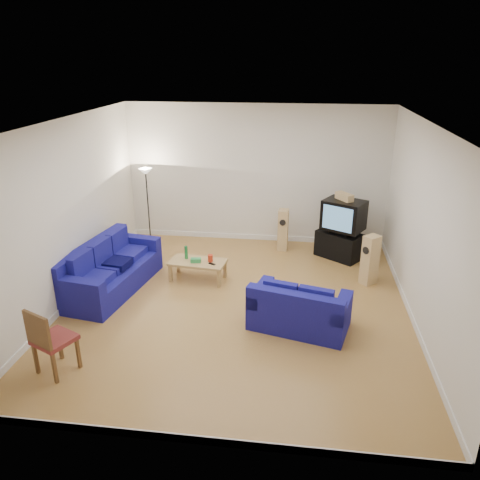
# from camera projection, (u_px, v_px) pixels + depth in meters

# --- Properties ---
(room) EXTENTS (6.01, 6.51, 3.21)m
(room) POSITION_uv_depth(u_px,v_px,m) (237.00, 224.00, 7.81)
(room) COLOR brown
(room) RESTS_ON ground
(sofa_three_seat) EXTENTS (1.36, 2.45, 0.90)m
(sofa_three_seat) POSITION_uv_depth(u_px,v_px,m) (108.00, 273.00, 8.86)
(sofa_three_seat) COLOR #100E55
(sofa_three_seat) RESTS_ON ground
(sofa_loveseat) EXTENTS (1.73, 1.23, 0.78)m
(sofa_loveseat) POSITION_uv_depth(u_px,v_px,m) (299.00, 312.00, 7.57)
(sofa_loveseat) COLOR #100E55
(sofa_loveseat) RESTS_ON ground
(coffee_table) EXTENTS (1.15, 0.67, 0.40)m
(coffee_table) POSITION_uv_depth(u_px,v_px,m) (198.00, 264.00, 9.21)
(coffee_table) COLOR tan
(coffee_table) RESTS_ON ground
(bottle) EXTENTS (0.07, 0.07, 0.27)m
(bottle) POSITION_uv_depth(u_px,v_px,m) (186.00, 252.00, 9.26)
(bottle) COLOR #197233
(bottle) RESTS_ON coffee_table
(tissue_box) EXTENTS (0.21, 0.14, 0.08)m
(tissue_box) POSITION_uv_depth(u_px,v_px,m) (196.00, 260.00, 9.13)
(tissue_box) COLOR green
(tissue_box) RESTS_ON coffee_table
(red_canister) EXTENTS (0.12, 0.12, 0.14)m
(red_canister) POSITION_uv_depth(u_px,v_px,m) (210.00, 258.00, 9.16)
(red_canister) COLOR red
(red_canister) RESTS_ON coffee_table
(remote) EXTENTS (0.15, 0.11, 0.02)m
(remote) POSITION_uv_depth(u_px,v_px,m) (212.00, 264.00, 9.06)
(remote) COLOR black
(remote) RESTS_ON coffee_table
(tv_stand) EXTENTS (1.08, 0.99, 0.58)m
(tv_stand) POSITION_uv_depth(u_px,v_px,m) (339.00, 245.00, 10.26)
(tv_stand) COLOR black
(tv_stand) RESTS_ON ground
(av_receiver) EXTENTS (0.56, 0.55, 0.10)m
(av_receiver) POSITION_uv_depth(u_px,v_px,m) (343.00, 231.00, 10.09)
(av_receiver) COLOR black
(av_receiver) RESTS_ON tv_stand
(television) EXTENTS (1.01, 0.93, 0.64)m
(television) POSITION_uv_depth(u_px,v_px,m) (344.00, 215.00, 9.95)
(television) COLOR black
(television) RESTS_ON av_receiver
(centre_speaker) EXTENTS (0.38, 0.44, 0.15)m
(centre_speaker) POSITION_uv_depth(u_px,v_px,m) (344.00, 197.00, 9.85)
(centre_speaker) COLOR tan
(centre_speaker) RESTS_ON television
(speaker_left) EXTENTS (0.24, 0.31, 0.95)m
(speaker_left) POSITION_uv_depth(u_px,v_px,m) (283.00, 230.00, 10.61)
(speaker_left) COLOR tan
(speaker_left) RESTS_ON ground
(speaker_right) EXTENTS (0.37, 0.36, 0.99)m
(speaker_right) POSITION_uv_depth(u_px,v_px,m) (370.00, 260.00, 9.01)
(speaker_right) COLOR tan
(speaker_right) RESTS_ON ground
(floor_lamp) EXTENTS (0.31, 0.31, 1.80)m
(floor_lamp) POSITION_uv_depth(u_px,v_px,m) (146.00, 182.00, 10.61)
(floor_lamp) COLOR black
(floor_lamp) RESTS_ON ground
(dining_chair) EXTENTS (0.65, 0.65, 1.02)m
(dining_chair) POSITION_uv_depth(u_px,v_px,m) (49.00, 338.00, 6.38)
(dining_chair) COLOR brown
(dining_chair) RESTS_ON ground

